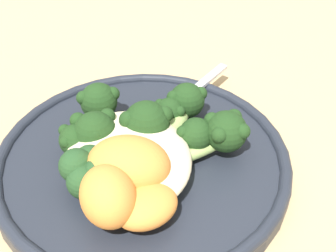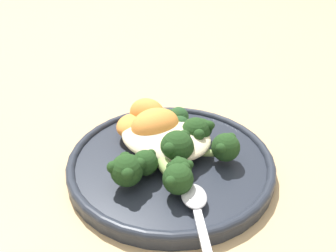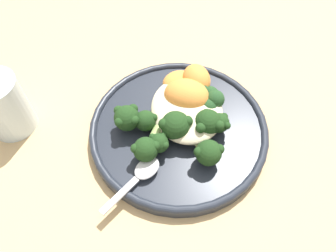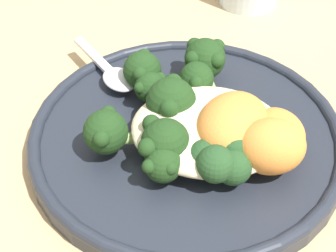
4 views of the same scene
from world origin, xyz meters
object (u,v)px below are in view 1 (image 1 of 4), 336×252
Objects in this scene: broccoli_stalk_2 at (180,116)px; sweet_potato_chunk_3 at (108,196)px; broccoli_stalk_0 at (221,134)px; sweet_potato_chunk_0 at (129,165)px; plate at (147,160)px; sweet_potato_chunk_1 at (146,206)px; kale_tuft at (92,170)px; quinoa_mound at (129,157)px; broccoli_stalk_4 at (147,127)px; broccoli_stalk_6 at (102,134)px; broccoli_stalk_7 at (95,146)px; spoon at (187,95)px; broccoli_stalk_1 at (189,140)px; broccoli_stalk_3 at (165,129)px; sweet_potato_chunk_2 at (117,187)px; broccoli_stalk_5 at (105,109)px.

sweet_potato_chunk_3 reaches higher than broccoli_stalk_2.
broccoli_stalk_0 is 0.05m from broccoli_stalk_2.
plate is at bearing -30.10° from sweet_potato_chunk_0.
sweet_potato_chunk_1 is 1.00× the size of kale_tuft.
sweet_potato_chunk_1 is (-0.10, 0.06, -0.00)m from broccoli_stalk_2.
broccoli_stalk_4 is (0.03, -0.02, 0.01)m from quinoa_mound.
sweet_potato_chunk_0 is (-0.05, -0.02, 0.01)m from broccoli_stalk_6.
broccoli_stalk_6 is (0.03, 0.11, -0.00)m from broccoli_stalk_0.
quinoa_mound and sweet_potato_chunk_1 have the same top height.
sweet_potato_chunk_3 is (-0.07, -0.00, 0.01)m from broccoli_stalk_7.
broccoli_stalk_4 is 0.07m from kale_tuft.
quinoa_mound is 0.04m from broccoli_stalk_4.
quinoa_mound is at bearing 166.26° from broccoli_stalk_6.
kale_tuft is 0.58× the size of spoon.
spoon is (0.08, -0.02, -0.01)m from broccoli_stalk_1.
broccoli_stalk_1 is 0.07m from sweet_potato_chunk_0.
spoon is (0.05, -0.02, -0.01)m from broccoli_stalk_2.
sweet_potato_chunk_3 reaches higher than kale_tuft.
broccoli_stalk_0 is 0.09m from spoon.
broccoli_stalk_6 reaches higher than broccoli_stalk_2.
spoon is at bearing -40.22° from broccoli_stalk_4.
broccoli_stalk_3 is 0.07m from spoon.
broccoli_stalk_6 reaches higher than broccoli_stalk_1.
quinoa_mound is 2.34× the size of sweet_potato_chunk_3.
broccoli_stalk_6 is at bearing 2.91° from sweet_potato_chunk_2.
broccoli_stalk_0 is (0.01, -0.09, 0.00)m from quinoa_mound.
broccoli_stalk_0 reaches higher than broccoli_stalk_1.
kale_tuft is (-0.04, 0.06, -0.00)m from broccoli_stalk_4.
broccoli_stalk_2 is at bearing 112.22° from broccoli_stalk_0.
broccoli_stalk_3 is at bearing 99.11° from broccoli_stalk_1.
broccoli_stalk_4 reaches higher than broccoli_stalk_7.
kale_tuft reaches higher than broccoli_stalk_7.
broccoli_stalk_5 is at bearing -55.34° from broccoli_stalk_6.
spoon is (0.07, -0.11, -0.01)m from broccoli_stalk_7.
broccoli_stalk_6 is 0.05m from kale_tuft.
sweet_potato_chunk_3 is at bearing 166.04° from broccoli_stalk_3.
sweet_potato_chunk_0 is (-0.03, 0.09, 0.00)m from broccoli_stalk_0.
broccoli_stalk_7 is at bearing 99.20° from broccoli_stalk_4.
quinoa_mound is 1.18× the size of broccoli_stalk_3.
broccoli_stalk_0 is at bearing -125.07° from spoon.
broccoli_stalk_0 is 0.94× the size of broccoli_stalk_3.
spoon is (0.14, -0.10, -0.02)m from sweet_potato_chunk_3.
sweet_potato_chunk_1 is at bearing -106.94° from sweet_potato_chunk_3.
sweet_potato_chunk_3 is at bearing -165.82° from spoon.
quinoa_mound is at bearing -71.62° from kale_tuft.
broccoli_stalk_4 is 0.04m from broccoli_stalk_6.
sweet_potato_chunk_0 is 1.58× the size of sweet_potato_chunk_2.
broccoli_stalk_7 is at bearing 20.52° from sweet_potato_chunk_1.
broccoli_stalk_6 is 0.09m from sweet_potato_chunk_1.
plate is at bearing -32.48° from sweet_potato_chunk_3.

